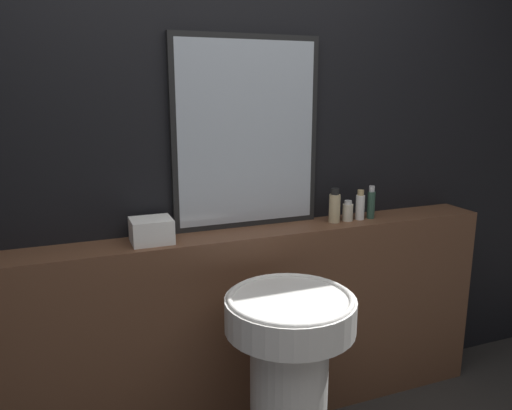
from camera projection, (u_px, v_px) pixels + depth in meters
wall_back at (230, 166)px, 2.34m from camera, size 8.00×0.06×2.50m
vanity_counter at (242, 329)px, 2.38m from camera, size 2.58×0.23×0.96m
pedestal_sink at (289, 375)px, 1.96m from camera, size 0.50×0.50×0.84m
mirror at (247, 134)px, 2.28m from camera, size 0.71×0.03×0.87m
towel_stack at (151, 231)px, 2.12m from camera, size 0.17×0.15×0.10m
shampoo_bottle at (335, 207)px, 2.43m from camera, size 0.05×0.05×0.17m
conditioner_bottle at (348, 211)px, 2.46m from camera, size 0.05×0.05×0.10m
lotion_bottle at (360, 206)px, 2.48m from camera, size 0.04×0.04×0.15m
body_wash_bottle at (371, 203)px, 2.51m from camera, size 0.04×0.04×0.17m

